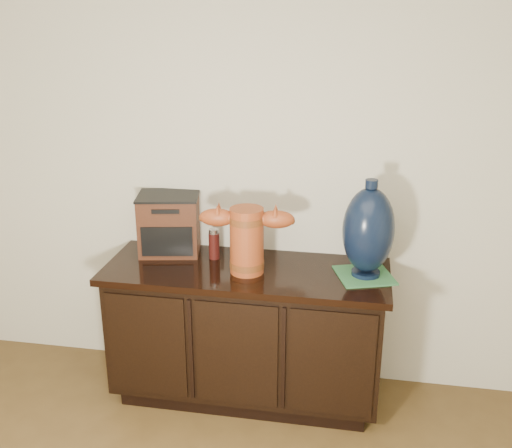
% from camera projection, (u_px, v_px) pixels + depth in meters
% --- Properties ---
extents(sideboard, '(1.46, 0.56, 0.75)m').
position_uv_depth(sideboard, '(246.00, 331.00, 3.19)').
color(sideboard, black).
rests_on(sideboard, ground).
extents(terracotta_vessel, '(0.48, 0.19, 0.34)m').
position_uv_depth(terracotta_vessel, '(247.00, 237.00, 2.96)').
color(terracotta_vessel, '#A0441D').
rests_on(terracotta_vessel, sideboard).
extents(tv_radio, '(0.37, 0.32, 0.32)m').
position_uv_depth(tv_radio, '(169.00, 224.00, 3.23)').
color(tv_radio, '#401E10').
rests_on(tv_radio, sideboard).
extents(green_mat, '(0.33, 0.33, 0.01)m').
position_uv_depth(green_mat, '(364.00, 275.00, 2.98)').
color(green_mat, '#306B3B').
rests_on(green_mat, sideboard).
extents(lamp_base, '(0.32, 0.32, 0.49)m').
position_uv_depth(lamp_base, '(368.00, 231.00, 2.90)').
color(lamp_base, black).
rests_on(lamp_base, green_mat).
extents(spray_can, '(0.06, 0.06, 0.17)m').
position_uv_depth(spray_can, '(214.00, 244.00, 3.17)').
color(spray_can, '#52120E').
rests_on(spray_can, sideboard).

